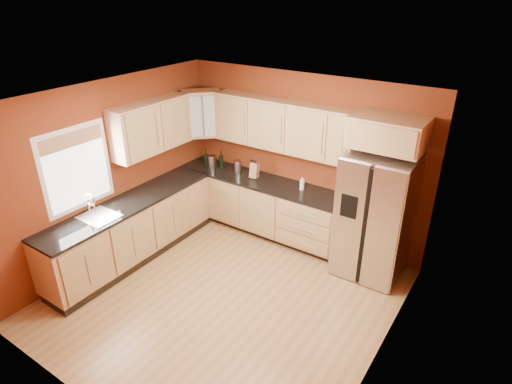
# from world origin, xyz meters

# --- Properties ---
(floor) EXTENTS (4.00, 4.00, 0.00)m
(floor) POSITION_xyz_m (0.00, 0.00, 0.00)
(floor) COLOR olive
(floor) RESTS_ON ground
(ceiling) EXTENTS (4.00, 4.00, 0.00)m
(ceiling) POSITION_xyz_m (0.00, 0.00, 2.60)
(ceiling) COLOR silver
(ceiling) RESTS_ON wall_back
(wall_back) EXTENTS (4.00, 0.04, 2.60)m
(wall_back) POSITION_xyz_m (0.00, 2.00, 1.30)
(wall_back) COLOR maroon
(wall_back) RESTS_ON floor
(wall_front) EXTENTS (4.00, 0.04, 2.60)m
(wall_front) POSITION_xyz_m (0.00, -2.00, 1.30)
(wall_front) COLOR maroon
(wall_front) RESTS_ON floor
(wall_left) EXTENTS (0.04, 4.00, 2.60)m
(wall_left) POSITION_xyz_m (-2.00, 0.00, 1.30)
(wall_left) COLOR maroon
(wall_left) RESTS_ON floor
(wall_right) EXTENTS (0.04, 4.00, 2.60)m
(wall_right) POSITION_xyz_m (2.00, 0.00, 1.30)
(wall_right) COLOR maroon
(wall_right) RESTS_ON floor
(base_cabinets_back) EXTENTS (2.90, 0.60, 0.88)m
(base_cabinets_back) POSITION_xyz_m (-0.55, 1.70, 0.44)
(base_cabinets_back) COLOR tan
(base_cabinets_back) RESTS_ON floor
(base_cabinets_left) EXTENTS (0.60, 2.80, 0.88)m
(base_cabinets_left) POSITION_xyz_m (-1.70, 0.00, 0.44)
(base_cabinets_left) COLOR tan
(base_cabinets_left) RESTS_ON floor
(countertop_back) EXTENTS (2.90, 0.62, 0.04)m
(countertop_back) POSITION_xyz_m (-0.55, 1.69, 0.90)
(countertop_back) COLOR black
(countertop_back) RESTS_ON base_cabinets_back
(countertop_left) EXTENTS (0.62, 2.80, 0.04)m
(countertop_left) POSITION_xyz_m (-1.69, 0.00, 0.90)
(countertop_left) COLOR black
(countertop_left) RESTS_ON base_cabinets_left
(upper_cabinets_back) EXTENTS (2.30, 0.33, 0.75)m
(upper_cabinets_back) POSITION_xyz_m (-0.25, 1.83, 1.83)
(upper_cabinets_back) COLOR tan
(upper_cabinets_back) RESTS_ON wall_back
(upper_cabinets_left) EXTENTS (0.33, 1.35, 0.75)m
(upper_cabinets_left) POSITION_xyz_m (-1.83, 0.72, 1.83)
(upper_cabinets_left) COLOR tan
(upper_cabinets_left) RESTS_ON wall_left
(corner_upper_cabinet) EXTENTS (0.67, 0.67, 0.75)m
(corner_upper_cabinet) POSITION_xyz_m (-1.67, 1.67, 1.83)
(corner_upper_cabinet) COLOR tan
(corner_upper_cabinet) RESTS_ON wall_back
(over_fridge_cabinet) EXTENTS (0.92, 0.60, 0.40)m
(over_fridge_cabinet) POSITION_xyz_m (1.35, 1.70, 2.05)
(over_fridge_cabinet) COLOR tan
(over_fridge_cabinet) RESTS_ON wall_back
(refrigerator) EXTENTS (0.90, 0.75, 1.78)m
(refrigerator) POSITION_xyz_m (1.35, 1.62, 0.89)
(refrigerator) COLOR silver
(refrigerator) RESTS_ON floor
(window) EXTENTS (0.03, 0.90, 1.00)m
(window) POSITION_xyz_m (-1.98, -0.50, 1.55)
(window) COLOR white
(window) RESTS_ON wall_left
(sink_faucet) EXTENTS (0.50, 0.42, 0.30)m
(sink_faucet) POSITION_xyz_m (-1.69, -0.50, 1.07)
(sink_faucet) COLOR silver
(sink_faucet) RESTS_ON countertop_left
(canister_left) EXTENTS (0.15, 0.15, 0.21)m
(canister_left) POSITION_xyz_m (-1.01, 1.74, 1.02)
(canister_left) COLOR silver
(canister_left) RESTS_ON countertop_back
(canister_right) EXTENTS (0.14, 0.14, 0.22)m
(canister_right) POSITION_xyz_m (-1.49, 1.65, 1.03)
(canister_right) COLOR silver
(canister_right) RESTS_ON countertop_back
(wine_bottle_a) EXTENTS (0.08, 0.08, 0.32)m
(wine_bottle_a) POSITION_xyz_m (-1.34, 1.71, 1.08)
(wine_bottle_a) COLOR black
(wine_bottle_a) RESTS_ON countertop_back
(wine_bottle_b) EXTENTS (0.09, 0.09, 0.32)m
(wine_bottle_b) POSITION_xyz_m (-1.61, 1.65, 1.08)
(wine_bottle_b) COLOR black
(wine_bottle_b) RESTS_ON countertop_back
(knife_block) EXTENTS (0.13, 0.12, 0.25)m
(knife_block) POSITION_xyz_m (-0.68, 1.72, 1.04)
(knife_block) COLOR #A88252
(knife_block) RESTS_ON countertop_back
(soap_dispenser) EXTENTS (0.08, 0.08, 0.20)m
(soap_dispenser) POSITION_xyz_m (0.17, 1.74, 1.02)
(soap_dispenser) COLOR white
(soap_dispenser) RESTS_ON countertop_back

